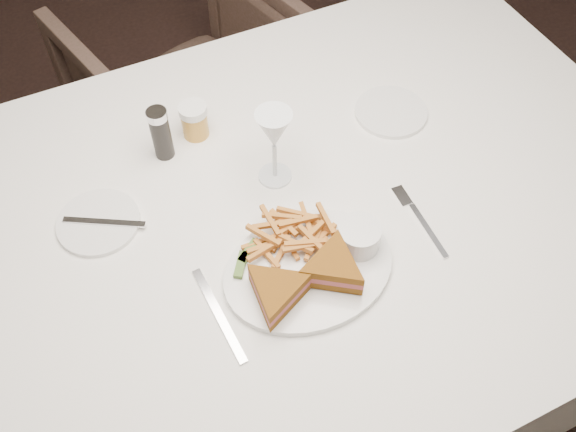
% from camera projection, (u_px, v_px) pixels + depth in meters
% --- Properties ---
extents(table, '(1.77, 1.30, 0.75)m').
position_uv_depth(table, '(282.00, 304.00, 1.56)').
color(table, white).
rests_on(table, ground).
extents(chair_far, '(0.83, 0.81, 0.67)m').
position_uv_depth(chair_far, '(194.00, 84.00, 2.09)').
color(chair_far, '#48352C').
rests_on(chair_far, ground).
extents(table_setting, '(0.82, 0.58, 0.18)m').
position_uv_depth(table_setting, '(287.00, 224.00, 1.19)').
color(table_setting, white).
rests_on(table_setting, table).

